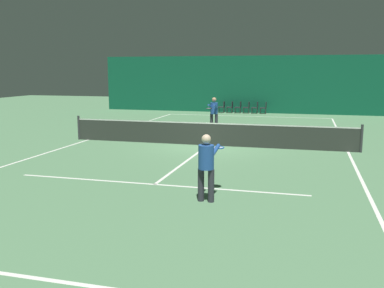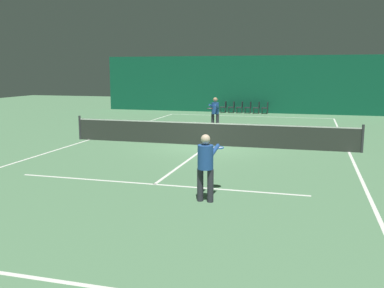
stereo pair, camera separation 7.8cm
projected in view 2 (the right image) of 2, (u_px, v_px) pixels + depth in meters
The scene contains 18 objects.
ground_plane at pixel (209, 145), 17.73m from camera, with size 60.00×60.00×0.00m, color #56845B.
backdrop_curtain at pixel (254, 84), 31.10m from camera, with size 23.00×0.12×4.13m.
court_line_baseline_far at pixel (249, 116), 29.03m from camera, with size 11.00×0.10×0.00m.
court_line_baseline_near at pixel (26, 277), 6.43m from camera, with size 11.00×0.10×0.00m.
court_line_service_far at pixel (235, 126), 23.81m from camera, with size 8.25×0.10×0.00m.
court_line_service_near at pixel (155, 184), 11.65m from camera, with size 8.25×0.10×0.00m.
court_line_sideline_left at pixel (89, 140), 19.18m from camera, with size 0.10×23.80×0.00m.
court_line_sideline_right at pixel (349, 152), 16.28m from camera, with size 0.10×23.80×0.00m.
court_line_centre at pixel (209, 145), 17.73m from camera, with size 0.10×12.80×0.00m.
tennis_net at pixel (209, 133), 17.64m from camera, with size 12.00×0.10×1.07m.
player_near at pixel (206, 162), 10.02m from camera, with size 0.46×1.35×1.61m.
player_far at pixel (215, 111), 22.36m from camera, with size 0.44×1.37×1.68m.
courtside_chair_0 at pixel (224, 106), 31.41m from camera, with size 0.44×0.44×0.84m.
courtside_chair_1 at pixel (232, 106), 31.24m from camera, with size 0.44×0.44×0.84m.
courtside_chair_2 at pixel (241, 107), 31.08m from camera, with size 0.44×0.44×0.84m.
courtside_chair_3 at pixel (249, 107), 30.92m from camera, with size 0.44×0.44×0.84m.
courtside_chair_4 at pixel (257, 107), 30.76m from camera, with size 0.44×0.44×0.84m.
courtside_chair_5 at pixel (266, 107), 30.60m from camera, with size 0.44×0.44×0.84m.
Camera 2 is at (4.01, -17.01, 3.06)m, focal length 40.00 mm.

